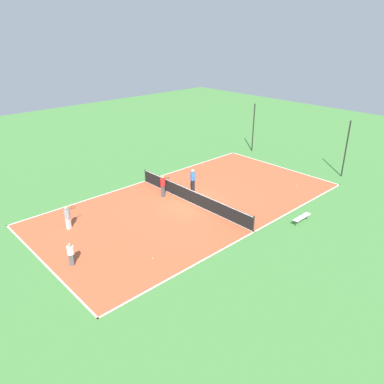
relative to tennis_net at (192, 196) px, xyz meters
name	(u,v)px	position (x,y,z in m)	size (l,w,h in m)	color
ground_plane	(192,203)	(0.00, 0.00, -0.57)	(80.00, 80.00, 0.00)	#47843D
court_surface	(192,203)	(0.00, 0.00, -0.56)	(11.65, 22.47, 0.02)	#B75633
tennis_net	(192,196)	(0.00, 0.00, 0.00)	(11.45, 0.10, 1.07)	black
bench	(302,218)	(7.14, 3.26, -0.18)	(0.36, 1.64, 0.45)	silver
player_near_blue	(193,178)	(-1.55, 1.54, 0.51)	(0.39, 0.39, 1.83)	black
player_baseline_gray	(67,216)	(-2.64, -8.36, 0.38)	(0.70, 0.98, 1.61)	white
player_coach_red	(163,184)	(-2.32, -0.84, 0.46)	(0.54, 0.98, 1.74)	#4C4C51
player_near_white	(71,253)	(1.21, -10.08, 0.23)	(0.51, 0.51, 1.39)	#4C4C51
tennis_ball_midcourt	(203,165)	(-5.18, 6.24, -0.51)	(0.07, 0.07, 0.07)	#CCE033
tennis_ball_left_sideline	(153,258)	(3.77, -6.54, -0.51)	(0.07, 0.07, 0.07)	#CCE033
tennis_ball_far_baseline	(297,185)	(3.51, 8.41, -0.51)	(0.07, 0.07, 0.07)	#CCE033
fence_post_back_left	(253,128)	(-4.92, 13.16, 1.87)	(0.12, 0.12, 4.87)	black
fence_post_back_right	(346,149)	(4.92, 13.16, 1.87)	(0.12, 0.12, 4.87)	black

